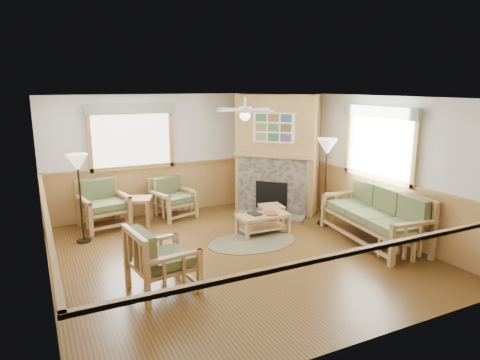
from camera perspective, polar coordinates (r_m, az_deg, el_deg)
name	(u,v)px	position (r m, az deg, el deg)	size (l,w,h in m)	color
floor	(237,254)	(7.61, -0.38, -9.86)	(6.00, 6.00, 0.01)	#533717
ceiling	(237,97)	(7.03, -0.41, 10.95)	(6.00, 6.00, 0.01)	white
wall_back	(180,154)	(9.94, -7.97, 3.50)	(6.00, 0.02, 2.70)	silver
wall_front	(359,233)	(4.78, 15.58, -6.83)	(6.00, 0.02, 2.70)	silver
wall_left	(42,200)	(6.52, -24.89, -2.38)	(0.02, 6.00, 2.70)	silver
wall_right	(373,164)	(8.90, 17.27, 1.99)	(0.02, 6.00, 2.70)	silver
wainscot	(237,224)	(7.42, -0.38, -5.89)	(6.00, 6.00, 1.10)	#A87C44
fireplace	(278,153)	(9.94, 5.11, 3.57)	(2.20, 2.20, 2.70)	#A87C44
window_back	(130,103)	(9.50, -14.51, 9.97)	(1.90, 0.16, 1.50)	white
window_right	(383,105)	(8.60, 18.52, 9.48)	(0.16, 1.90, 1.50)	white
ceiling_fan	(245,99)	(7.44, 0.68, 10.74)	(1.24, 1.24, 0.36)	white
sofa	(373,216)	(8.39, 17.33, -4.55)	(0.91, 2.22, 1.02)	#A0784B
armchair_back_left	(103,204)	(9.24, -17.76, -3.12)	(0.88, 0.88, 0.99)	#A0784B
armchair_back_right	(173,198)	(9.61, -8.89, -2.38)	(0.79, 0.79, 0.89)	#A0784B
armchair_left	(162,259)	(6.29, -10.30, -10.29)	(0.85, 0.85, 0.95)	#A0784B
coffee_table	(263,224)	(8.53, 3.11, -5.87)	(1.01, 0.50, 0.40)	#A0784B
end_table_chairs	(139,211)	(9.31, -13.33, -4.04)	(0.52, 0.50, 0.58)	#A0784B
end_table_sofa	(397,245)	(7.76, 20.17, -8.12)	(0.46, 0.45, 0.52)	#A0784B
footstool	(271,214)	(9.17, 4.20, -4.57)	(0.46, 0.46, 0.40)	#A0784B
braided_rug	(252,242)	(8.15, 1.64, -8.22)	(1.73, 1.73, 0.01)	brown
floor_lamp_left	(80,199)	(8.44, -20.51, -2.34)	(0.39, 0.39, 1.68)	black
floor_lamp_right	(326,182)	(9.08, 11.34, -0.26)	(0.42, 0.42, 1.84)	black
book_red	(271,212)	(8.49, 4.18, -4.34)	(0.22, 0.30, 0.03)	maroon
book_dark	(255,213)	(8.45, 2.00, -4.43)	(0.20, 0.27, 0.03)	black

